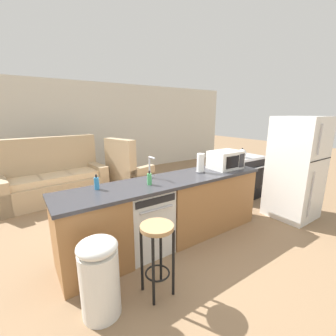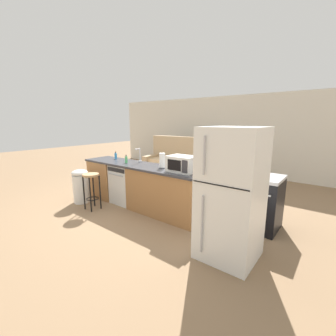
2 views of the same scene
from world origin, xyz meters
name	(u,v)px [view 2 (image 2 of 2)]	position (x,y,z in m)	size (l,w,h in m)	color
ground_plane	(136,204)	(0.00, 0.00, 0.00)	(24.00, 24.00, 0.00)	#896B4C
wall_back	(230,135)	(0.30, 4.20, 1.30)	(10.00, 0.06, 2.60)	silver
kitchen_counter	(143,188)	(0.24, 0.00, 0.42)	(2.94, 0.66, 0.90)	#9E6B3D
dishwasher	(127,184)	(-0.25, 0.00, 0.42)	(0.58, 0.61, 0.84)	silver
stove_range	(256,201)	(2.35, 0.55, 0.45)	(0.76, 0.68, 0.90)	black
refrigerator	(231,195)	(2.35, -0.55, 0.85)	(0.72, 0.73, 1.71)	white
microwave	(182,164)	(1.22, 0.00, 1.04)	(0.50, 0.37, 0.28)	white
sink_faucet	(140,156)	(-0.04, 0.19, 1.03)	(0.07, 0.18, 0.30)	silver
paper_towel_roll	(162,161)	(0.73, 0.04, 1.04)	(0.14, 0.14, 0.28)	#4C4C51
soap_bottle	(126,160)	(-0.19, -0.05, 0.97)	(0.06, 0.06, 0.18)	#4CB266
dish_soap_bottle	(116,156)	(-0.78, 0.14, 0.97)	(0.06, 0.06, 0.18)	#338CCC
kettle	(246,170)	(2.18, 0.42, 0.99)	(0.21, 0.17, 0.19)	#B2B2B7
bar_stool	(91,184)	(-0.50, -0.72, 0.54)	(0.32, 0.32, 0.74)	tan
trash_bin	(81,186)	(-1.04, -0.64, 0.38)	(0.35, 0.35, 0.74)	white
couch	(176,163)	(-0.93, 2.76, 0.39)	(2.08, 1.10, 1.27)	tan
armchair	(213,173)	(0.61, 2.40, 0.35)	(1.01, 1.05, 1.20)	tan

